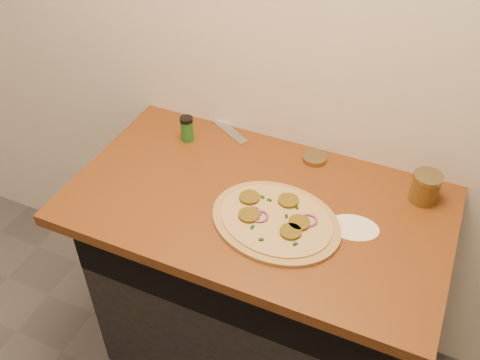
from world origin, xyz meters
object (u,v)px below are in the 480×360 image
at_px(spice_shaker, 187,129).
at_px(salsa_jar, 425,187).
at_px(pizza, 276,220).
at_px(chefs_knife, 218,121).

bearing_deg(spice_shaker, salsa_jar, 1.49).
bearing_deg(salsa_jar, pizza, -143.53).
height_order(salsa_jar, spice_shaker, salsa_jar).
xyz_separation_m(pizza, spice_shaker, (-0.44, 0.26, 0.04)).
xyz_separation_m(pizza, chefs_knife, (-0.39, 0.41, -0.00)).
distance_m(chefs_knife, salsa_jar, 0.79).
xyz_separation_m(salsa_jar, spice_shaker, (-0.83, -0.02, -0.00)).
relative_size(pizza, chefs_knife, 1.79).
height_order(pizza, chefs_knife, pizza).
relative_size(pizza, spice_shaker, 4.99).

